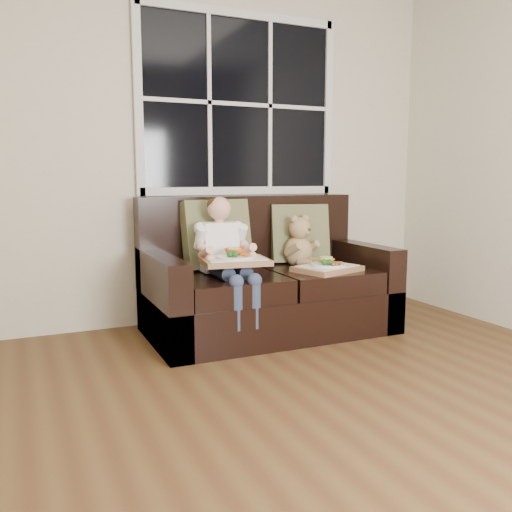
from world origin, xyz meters
name	(u,v)px	position (x,y,z in m)	size (l,w,h in m)	color
ground	(351,496)	(0.00, 0.00, 0.00)	(5.00, 5.00, 0.00)	brown
room_walls	(364,14)	(0.00, 0.00, 1.59)	(4.52, 5.02, 2.71)	beige
window_back	(240,104)	(0.61, 2.48, 1.65)	(1.62, 0.04, 1.37)	black
loveseat	(265,287)	(0.61, 2.02, 0.31)	(1.70, 0.92, 0.96)	black
pillow_left	(217,235)	(0.30, 2.17, 0.69)	(0.50, 0.25, 0.50)	olive
pillow_right	(300,234)	(0.98, 2.17, 0.67)	(0.47, 0.30, 0.45)	olive
child	(224,248)	(0.26, 1.90, 0.63)	(0.35, 0.59, 0.80)	white
teddy_bear	(299,244)	(0.91, 2.05, 0.60)	(0.27, 0.32, 0.39)	tan
tray_left	(235,259)	(0.27, 1.74, 0.58)	(0.46, 0.37, 0.10)	#9D6C47
tray_right	(327,267)	(0.96, 1.73, 0.48)	(0.50, 0.43, 0.10)	#9D6C47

